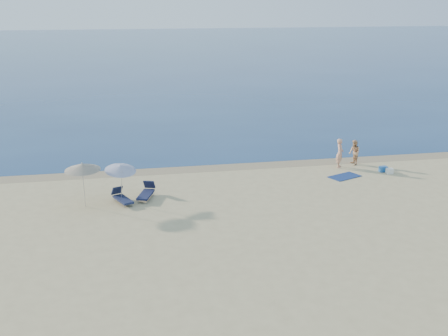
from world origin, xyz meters
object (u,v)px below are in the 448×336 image
object	(u,v)px
person_left	(340,153)
blue_cooler	(383,169)
umbrella_near	(121,168)
person_right	(354,153)

from	to	relation	value
person_left	blue_cooler	distance (m)	2.75
umbrella_near	person_right	bearing A→B (deg)	-4.44
umbrella_near	person_left	bearing A→B (deg)	-4.71
blue_cooler	umbrella_near	size ratio (longest dim) A/B	0.22
person_right	blue_cooler	bearing A→B (deg)	31.61
person_right	blue_cooler	size ratio (longest dim) A/B	3.43
person_left	umbrella_near	distance (m)	13.79
blue_cooler	umbrella_near	xyz separation A→B (m)	(-15.57, -2.15, 1.61)
blue_cooler	umbrella_near	distance (m)	15.80
person_right	umbrella_near	size ratio (longest dim) A/B	0.75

